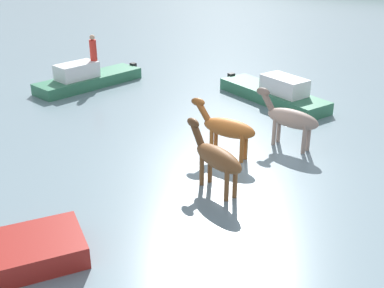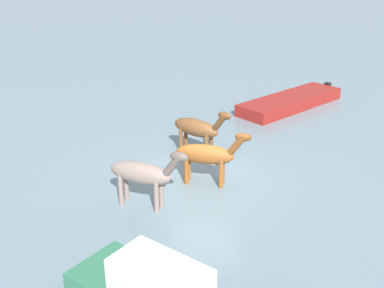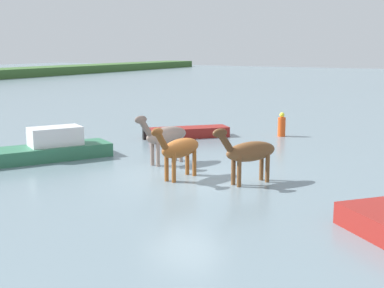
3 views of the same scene
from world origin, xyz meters
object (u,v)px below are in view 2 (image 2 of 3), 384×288
at_px(horse_dark_mare, 198,128).
at_px(boat_launch_far, 291,103).
at_px(horse_pinto_flank, 143,174).
at_px(horse_dun_straggler, 207,155).

relative_size(horse_dark_mare, boat_launch_far, 0.40).
xyz_separation_m(horse_pinto_flank, boat_launch_far, (-4.84, -9.80, -0.84)).
xyz_separation_m(horse_dark_mare, horse_pinto_flank, (1.12, 3.76, 0.02)).
bearing_deg(horse_dark_mare, horse_dun_straggler, -47.28).
distance_m(horse_pinto_flank, boat_launch_far, 10.96).
bearing_deg(horse_dark_mare, horse_pinto_flank, -77.45).
height_order(horse_dark_mare, horse_pinto_flank, horse_pinto_flank).
xyz_separation_m(horse_dun_straggler, horse_pinto_flank, (1.65, 1.58, 0.03)).
height_order(horse_dun_straggler, horse_pinto_flank, horse_pinto_flank).
distance_m(horse_dun_straggler, horse_dark_mare, 2.24).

